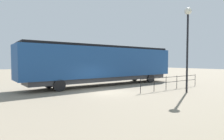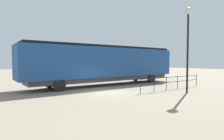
{
  "view_description": "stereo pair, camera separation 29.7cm",
  "coord_description": "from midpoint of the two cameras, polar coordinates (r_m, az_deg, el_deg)",
  "views": [
    {
      "loc": [
        13.37,
        -9.25,
        2.66
      ],
      "look_at": [
        -0.26,
        0.83,
        1.9
      ],
      "focal_mm": 30.15,
      "sensor_mm": 36.0,
      "label": 1
    },
    {
      "loc": [
        13.54,
        -9.0,
        2.66
      ],
      "look_at": [
        -0.26,
        0.83,
        1.9
      ],
      "focal_mm": 30.15,
      "sensor_mm": 36.0,
      "label": 2
    }
  ],
  "objects": [
    {
      "name": "platform_fence",
      "position": [
        18.99,
        18.21,
        -3.13
      ],
      "size": [
        0.05,
        8.46,
        1.28
      ],
      "color": "black",
      "rests_on": "ground_plane"
    },
    {
      "name": "ground_plane",
      "position": [
        16.48,
        -1.34,
        -6.72
      ],
      "size": [
        120.0,
        120.0,
        0.0
      ],
      "primitive_type": "plane",
      "color": "gray"
    },
    {
      "name": "locomotive",
      "position": [
        21.57,
        -0.14,
        2.03
      ],
      "size": [
        3.19,
        18.45,
        4.41
      ],
      "color": "navy",
      "rests_on": "ground_plane"
    },
    {
      "name": "lamp_post",
      "position": [
        17.4,
        22.52,
        11.09
      ],
      "size": [
        0.59,
        0.59,
        7.21
      ],
      "color": "black",
      "rests_on": "ground_plane"
    }
  ]
}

